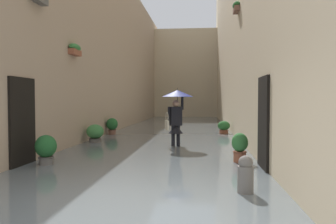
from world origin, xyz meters
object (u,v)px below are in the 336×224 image
person_wading (177,106)px  potted_plant_mid_left (240,148)px  potted_plant_far_left (224,128)px  potted_plant_mid_right (46,150)px  potted_plant_far_right (95,134)px  mooring_bollard (245,179)px  potted_plant_near_right (112,126)px

person_wading → potted_plant_mid_left: person_wading is taller
potted_plant_far_left → potted_plant_mid_right: 9.22m
potted_plant_far_right → potted_plant_mid_right: 4.21m
potted_plant_far_left → potted_plant_mid_left: (0.09, 7.17, 0.08)m
potted_plant_far_left → potted_plant_far_right: 6.11m
potted_plant_far_right → mooring_bollard: bearing=126.0°
potted_plant_mid_right → potted_plant_near_right: 6.98m
person_wading → potted_plant_far_right: (2.99, -0.72, -1.01)m
person_wading → potted_plant_far_left: person_wading is taller
potted_plant_far_left → mooring_bollard: mooring_bollard is taller
potted_plant_near_right → mooring_bollard: (-4.64, 9.00, -0.12)m
potted_plant_near_right → mooring_bollard: size_ratio=1.13×
person_wading → potted_plant_far_left: bearing=-112.5°
potted_plant_near_right → mooring_bollard: bearing=117.3°
person_wading → potted_plant_near_right: 4.76m
mooring_bollard → potted_plant_near_right: bearing=-62.7°
potted_plant_mid_left → potted_plant_near_right: size_ratio=0.99×
person_wading → potted_plant_far_left: 4.93m
mooring_bollard → potted_plant_far_right: bearing=-54.0°
potted_plant_mid_left → potted_plant_mid_right: size_ratio=1.02×
potted_plant_far_left → potted_plant_near_right: (4.95, 0.96, 0.10)m
potted_plant_mid_left → mooring_bollard: size_ratio=1.13×
person_wading → potted_plant_near_right: size_ratio=2.38×
person_wading → mooring_bollard: bearing=105.5°
potted_plant_mid_left → potted_plant_near_right: 7.89m
potted_plant_mid_right → potted_plant_far_left: bearing=-120.5°
person_wading → potted_plant_far_right: size_ratio=2.62×
potted_plant_mid_left → potted_plant_near_right: bearing=-51.9°
potted_plant_near_right → mooring_bollard: 10.13m
mooring_bollard → person_wading: bearing=-74.5°
person_wading → potted_plant_mid_right: (2.84, 3.50, -0.97)m
person_wading → mooring_bollard: (-1.53, 5.52, -1.08)m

